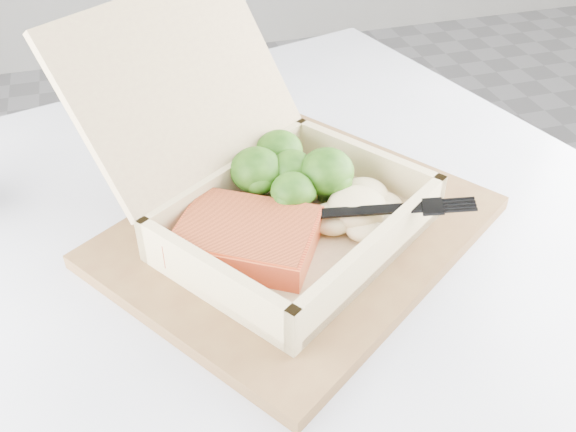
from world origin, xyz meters
name	(u,v)px	position (x,y,z in m)	size (l,w,h in m)	color
floor	(487,424)	(0.00, 0.00, 0.00)	(4.00, 4.00, 0.00)	#9C9BA1
cafe_table	(265,388)	(-0.51, -0.19, 0.55)	(1.01, 1.01, 0.74)	black
serving_tray	(299,231)	(-0.46, -0.16, 0.75)	(0.34, 0.28, 0.01)	brown
takeout_container	(258,176)	(-0.50, -0.14, 0.80)	(0.35, 0.36, 0.19)	tan
salmon_fillet	(247,236)	(-0.52, -0.19, 0.78)	(0.09, 0.12, 0.03)	#D45F29
broccoli_pile	(292,175)	(-0.46, -0.12, 0.79)	(0.12, 0.12, 0.04)	#417C1B
mashed_potatoes	(357,207)	(-0.41, -0.18, 0.78)	(0.09, 0.08, 0.03)	beige
plastic_fork	(334,210)	(-0.44, -0.20, 0.79)	(0.16, 0.07, 0.02)	black
receipt	(222,149)	(-0.50, 0.02, 0.74)	(0.08, 0.15, 0.00)	silver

